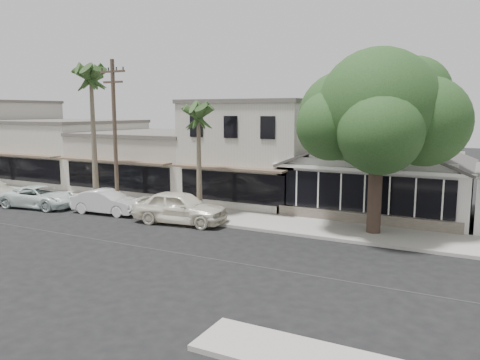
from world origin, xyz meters
The scene contains 13 objects.
ground centered at (0.00, 0.00, 0.00)m, with size 140.00×140.00×0.00m, color black.
sidewalk_north centered at (-8.00, 6.75, 0.07)m, with size 90.00×3.50×0.15m, color #9E9991.
corner_shop centered at (5.00, 12.47, 2.62)m, with size 10.40×8.60×5.10m.
row_building_near centered at (-3.00, 13.50, 3.25)m, with size 8.00×10.00×6.50m, color beige.
row_building_midnear centered at (-12.00, 13.50, 2.10)m, with size 10.00×10.00×4.20m, color #B4AEA1.
row_building_midfar centered at (-22.50, 13.50, 2.50)m, with size 11.00×10.00×5.00m, color beige.
utility_pole centered at (-9.00, 5.20, 4.79)m, with size 1.80×0.24×9.00m.
car_0 centered at (-3.98, 4.54, 0.88)m, with size 2.09×5.19×1.77m, color white.
car_1 centered at (-9.24, 4.54, 0.71)m, with size 1.50×4.30×1.42m, color silver.
car_2 centered at (-14.24, 3.94, 0.68)m, with size 2.26×4.91×1.36m, color white.
shade_tree centered at (5.76, 7.11, 5.93)m, with size 8.11×7.34×9.00m.
palm_east centered at (-3.85, 6.28, 5.82)m, with size 2.43×2.43×6.86m.
palm_mid centered at (-11.44, 5.94, 8.06)m, with size 3.33×3.33×9.37m.
Camera 1 is at (10.30, -15.94, 6.03)m, focal length 35.00 mm.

